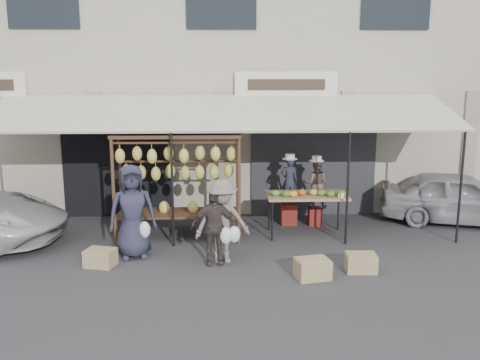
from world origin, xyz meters
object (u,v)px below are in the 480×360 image
(crate_far, at_px, (100,258))
(crate_near_a, at_px, (312,269))
(vendor_right, at_px, (316,184))
(produce_table, at_px, (307,196))
(vendor_left, at_px, (289,181))
(sedan, at_px, (460,198))
(crate_near_b, at_px, (361,263))
(banana_rack, at_px, (177,166))
(customer_left, at_px, (132,212))
(customer_mid, at_px, (214,227))
(customer_right, at_px, (222,221))

(crate_far, bearing_deg, crate_near_a, -10.71)
(vendor_right, bearing_deg, produce_table, 79.87)
(produce_table, distance_m, vendor_right, 0.86)
(vendor_left, relative_size, vendor_right, 0.96)
(sedan, bearing_deg, crate_near_b, 150.38)
(banana_rack, height_order, crate_near_a, banana_rack)
(vendor_right, height_order, crate_far, vendor_right)
(customer_left, height_order, sedan, customer_left)
(vendor_left, height_order, customer_left, customer_left)
(crate_near_a, bearing_deg, vendor_left, 90.06)
(sedan, bearing_deg, customer_left, 122.35)
(produce_table, height_order, sedan, sedan)
(customer_mid, bearing_deg, crate_far, 175.91)
(banana_rack, bearing_deg, sedan, 8.58)
(vendor_left, distance_m, vendor_right, 0.60)
(banana_rack, bearing_deg, crate_near_a, -42.45)
(vendor_right, distance_m, customer_left, 4.29)
(vendor_right, bearing_deg, customer_mid, 58.44)
(vendor_left, bearing_deg, customer_left, 31.46)
(banana_rack, xyz_separation_m, customer_mid, (0.75, -1.48, -0.86))
(vendor_right, bearing_deg, crate_near_b, 108.26)
(crate_near_b, distance_m, sedan, 4.23)
(customer_left, relative_size, crate_near_a, 3.18)
(vendor_right, xyz_separation_m, customer_left, (-3.80, -1.99, -0.08))
(vendor_left, xyz_separation_m, vendor_right, (0.59, -0.08, -0.06))
(customer_mid, xyz_separation_m, crate_near_a, (1.69, -0.75, -0.54))
(vendor_right, bearing_deg, banana_rack, 28.89)
(vendor_right, height_order, customer_left, customer_left)
(banana_rack, xyz_separation_m, produce_table, (2.71, 0.13, -0.69))
(vendor_left, relative_size, sedan, 0.30)
(banana_rack, relative_size, crate_near_b, 4.94)
(vendor_left, relative_size, crate_near_a, 1.90)
(produce_table, relative_size, crate_far, 3.28)
(banana_rack, height_order, crate_near_b, banana_rack)
(customer_right, height_order, crate_near_b, customer_right)
(crate_near_b, relative_size, crate_far, 1.02)
(customer_right, relative_size, sedan, 0.44)
(banana_rack, bearing_deg, crate_near_b, -30.19)
(produce_table, bearing_deg, crate_near_a, -96.45)
(customer_left, distance_m, customer_right, 1.72)
(customer_mid, distance_m, crate_far, 2.13)
(customer_right, xyz_separation_m, crate_near_b, (2.44, -0.55, -0.62))
(produce_table, height_order, vendor_right, vendor_right)
(customer_right, distance_m, crate_near_b, 2.58)
(crate_near_b, bearing_deg, customer_mid, 169.77)
(banana_rack, height_order, customer_mid, banana_rack)
(vendor_left, height_order, sedan, vendor_left)
(vendor_right, bearing_deg, customer_left, 39.55)
(produce_table, height_order, vendor_left, vendor_left)
(vendor_left, bearing_deg, produce_table, 105.73)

